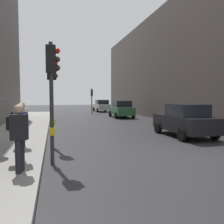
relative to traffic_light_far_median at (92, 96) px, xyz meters
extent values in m
plane|color=#28282B|center=(0.03, -22.40, -2.24)|extent=(120.00, 120.00, 0.00)
cube|color=gray|center=(-6.72, -16.40, -2.16)|extent=(3.25, 40.00, 0.16)
cube|color=#5B514C|center=(11.15, -7.18, 3.10)|extent=(12.00, 35.89, 10.67)
cylinder|color=#2D2D2D|center=(0.00, 0.03, -0.62)|extent=(0.12, 0.12, 3.24)
cube|color=black|center=(0.00, 0.03, 0.49)|extent=(0.24, 0.30, 0.84)
cube|color=yellow|center=(0.00, 0.03, -1.19)|extent=(0.20, 0.16, 0.24)
sphere|color=red|center=(0.00, -0.16, 0.75)|extent=(0.18, 0.18, 0.18)
sphere|color=#2D231E|center=(0.00, -0.16, 0.49)|extent=(0.18, 0.18, 0.18)
sphere|color=#2D231E|center=(0.00, -0.16, 0.23)|extent=(0.18, 0.18, 0.18)
cylinder|color=#2D2D2D|center=(-4.80, -22.22, -0.33)|extent=(0.12, 0.12, 3.81)
cube|color=black|center=(-4.80, -22.22, 1.05)|extent=(0.31, 0.25, 0.84)
cube|color=yellow|center=(-4.80, -22.22, -1.19)|extent=(0.17, 0.21, 0.24)
sphere|color=red|center=(-4.61, -22.23, 1.31)|extent=(0.18, 0.18, 0.18)
sphere|color=#2D231E|center=(-4.61, -22.23, 1.05)|extent=(0.18, 0.18, 0.18)
sphere|color=#2D231E|center=(-4.61, -22.23, 0.79)|extent=(0.18, 0.18, 0.18)
cylinder|color=#2D2D2D|center=(-4.80, -19.63, -0.35)|extent=(0.12, 0.12, 3.78)
cube|color=black|center=(-4.80, -19.63, 1.02)|extent=(0.38, 0.36, 0.84)
cube|color=yellow|center=(-4.80, -19.63, -1.19)|extent=(0.24, 0.25, 0.24)
sphere|color=red|center=(-4.63, -19.72, 1.28)|extent=(0.18, 0.18, 0.18)
sphere|color=#2D231E|center=(-4.63, -19.72, 1.02)|extent=(0.18, 0.18, 0.18)
sphere|color=#2D231E|center=(-4.63, -19.72, 0.76)|extent=(0.18, 0.18, 0.18)
cube|color=black|center=(2.13, -18.38, -1.52)|extent=(1.81, 4.21, 0.80)
cube|color=black|center=(2.13, -18.63, -0.80)|extent=(1.61, 2.01, 0.64)
cylinder|color=black|center=(1.23, -17.03, -1.92)|extent=(0.22, 0.64, 0.64)
cylinder|color=black|center=(3.03, -17.03, -1.92)|extent=(0.22, 0.64, 0.64)
cylinder|color=black|center=(1.23, -19.73, -1.92)|extent=(0.22, 0.64, 0.64)
cylinder|color=black|center=(3.03, -19.73, -1.92)|extent=(0.22, 0.64, 0.64)
cube|color=#2D6038|center=(2.17, -6.01, -1.52)|extent=(1.88, 4.23, 0.80)
cube|color=black|center=(2.17, -6.26, -0.80)|extent=(1.64, 2.03, 0.64)
cylinder|color=black|center=(1.30, -4.64, -1.92)|extent=(0.23, 0.64, 0.64)
cylinder|color=black|center=(3.10, -4.68, -1.92)|extent=(0.23, 0.64, 0.64)
cylinder|color=black|center=(1.24, -7.34, -1.92)|extent=(0.23, 0.64, 0.64)
cylinder|color=black|center=(3.04, -7.38, -1.92)|extent=(0.23, 0.64, 0.64)
cube|color=#BCBCC1|center=(2.18, 4.50, -1.52)|extent=(1.94, 4.26, 0.80)
cube|color=black|center=(2.18, 4.25, -0.80)|extent=(1.67, 2.05, 0.64)
cylinder|color=black|center=(1.23, 5.82, -1.92)|extent=(0.24, 0.65, 0.64)
cylinder|color=black|center=(3.03, 5.88, -1.92)|extent=(0.24, 0.65, 0.64)
cylinder|color=black|center=(1.32, 3.12, -1.92)|extent=(0.24, 0.65, 0.64)
cylinder|color=black|center=(3.12, 3.18, -1.92)|extent=(0.24, 0.65, 0.64)
cylinder|color=black|center=(-5.94, -19.89, -1.65)|extent=(0.16, 0.16, 0.85)
cylinder|color=black|center=(-5.94, -20.09, -1.65)|extent=(0.16, 0.16, 0.85)
cube|color=silver|center=(-5.94, -19.99, -0.90)|extent=(0.40, 0.26, 0.66)
sphere|color=tan|center=(-5.94, -19.99, -0.43)|extent=(0.24, 0.24, 0.24)
cube|color=black|center=(-6.24, -19.99, -0.90)|extent=(0.20, 0.28, 0.40)
cylinder|color=black|center=(-5.71, -22.12, -1.65)|extent=(0.16, 0.16, 0.85)
cylinder|color=black|center=(-5.70, -22.32, -1.65)|extent=(0.16, 0.16, 0.85)
cube|color=navy|center=(-5.71, -22.22, -0.90)|extent=(0.41, 0.28, 0.66)
sphere|color=tan|center=(-5.71, -22.22, -0.43)|extent=(0.24, 0.24, 0.24)
cube|color=black|center=(-6.01, -22.23, -0.90)|extent=(0.21, 0.29, 0.40)
cylinder|color=black|center=(-5.59, -23.22, -1.65)|extent=(0.16, 0.16, 0.85)
cylinder|color=black|center=(-5.63, -23.41, -1.65)|extent=(0.16, 0.16, 0.85)
cube|color=black|center=(-5.61, -23.32, -0.90)|extent=(0.45, 0.34, 0.66)
sphere|color=tan|center=(-5.61, -23.32, -0.43)|extent=(0.24, 0.24, 0.24)
camera|label=1|loc=(-4.73, -29.76, -0.13)|focal=37.70mm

